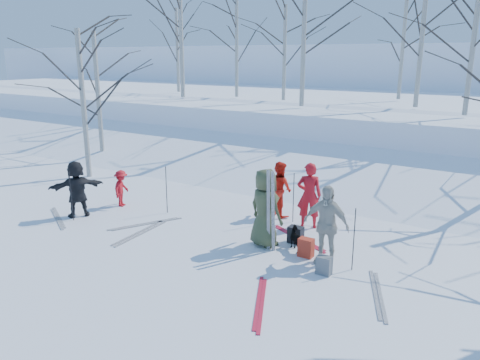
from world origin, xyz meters
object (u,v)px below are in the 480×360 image
Objects in this scene: skier_grey_west at (77,189)px; dog at (298,239)px; skier_olive_center at (265,208)px; skier_redor_behind at (280,189)px; backpack_red at (306,248)px; skier_cream_east at (326,225)px; backpack_grey at (324,265)px; skier_red_seated at (121,188)px; backpack_dark at (296,235)px; skier_red_north at (309,195)px.

dog is (6.09, 1.16, -0.52)m from skier_grey_west.
skier_olive_center is 5.40m from skier_grey_west.
skier_redor_behind is 3.62× the size of backpack_red.
dog is (-0.76, 0.29, -0.59)m from skier_cream_east.
skier_grey_west is at bearing -171.61° from backpack_red.
skier_redor_behind reaches higher than backpack_grey.
skier_grey_west is 3.73× the size of backpack_red.
skier_red_seated reaches higher than backpack_dark.
skier_red_north is 1.31m from backpack_dark.
skier_red_north is (0.34, 1.64, -0.06)m from skier_olive_center.
skier_olive_center is 2.92× the size of dog.
backpack_grey is at bearing 85.62° from dog.
backpack_dark is (-1.21, 1.17, 0.01)m from backpack_grey.
skier_olive_center is 2.18m from skier_redor_behind.
skier_redor_behind is at bearing -45.23° from skier_red_north.
skier_grey_west reaches higher than skier_redor_behind.
skier_red_north is 4.26× the size of backpack_dark.
dog reaches higher than backpack_red.
skier_grey_west is at bearing 145.35° from skier_red_seated.
backpack_red is 0.89m from backpack_grey.
backpack_red is (6.39, 0.94, -0.57)m from skier_grey_west.
dog is at bearing 132.83° from skier_grey_west.
backpack_dark is at bearing 75.87° from skier_red_north.
backpack_red is at bearing -47.14° from backpack_dark.
dog is (5.77, -0.13, -0.27)m from skier_red_seated.
skier_red_north is 4.06× the size of backpack_red.
skier_redor_behind is 1.42× the size of skier_red_seated.
skier_red_seated is (-4.28, -1.76, -0.22)m from skier_redor_behind.
skier_red_north is 1.09× the size of skier_grey_west.
skier_red_seated is at bearing 48.77° from skier_redor_behind.
skier_red_north is 2.72× the size of dog.
backpack_grey is at bearing 124.93° from skier_grey_west.
skier_redor_behind is 3.14m from skier_cream_east.
backpack_red is at bearing 156.70° from skier_redor_behind.
skier_cream_east is at bearing -114.52° from skier_red_seated.
skier_red_north is at bearing -87.11° from skier_olive_center.
skier_cream_east is 4.29× the size of backpack_dark.
backpack_dark is at bearing 155.67° from skier_redor_behind.
backpack_red is at bearing 139.03° from backpack_grey.
backpack_red is at bearing 89.40° from skier_red_north.
skier_olive_center is at bearing 54.18° from skier_red_north.
skier_grey_west is 6.07m from backpack_dark.
backpack_red is at bearing 130.40° from skier_grey_west.
skier_grey_west is (-5.65, -2.65, -0.07)m from skier_red_north.
skier_grey_west is at bearing -171.98° from skier_cream_east.
skier_olive_center is 5.01m from skier_red_seated.
dog reaches higher than backpack_grey.
skier_cream_east is 0.80m from backpack_red.
skier_red_seated is at bearing 11.38° from skier_olive_center.
skier_red_seated is at bearing 177.06° from skier_cream_east.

